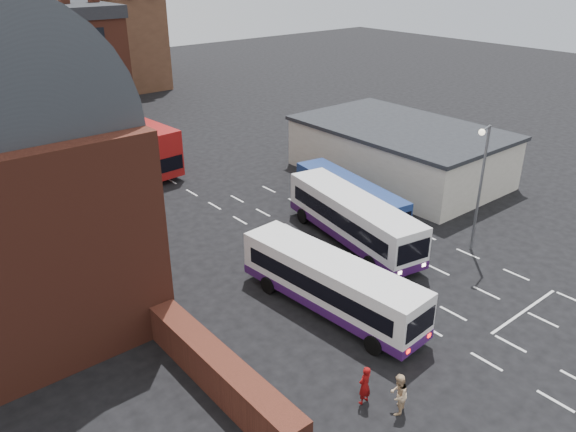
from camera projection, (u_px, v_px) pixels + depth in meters
ground at (416, 321)px, 27.98m from camera, size 180.00×180.00×0.00m
forecourt_wall at (221, 374)px, 23.10m from camera, size 1.20×10.00×1.80m
cream_building at (399, 151)px, 45.51m from camera, size 10.40×16.40×4.25m
brick_terrace at (4, 81)px, 54.32m from camera, size 22.00×10.00×11.00m
castle_keep at (56, 42)px, 75.01m from camera, size 22.00×22.00×12.00m
bus_white_outbound at (331, 281)px, 28.18m from camera, size 3.30×10.76×2.89m
bus_white_inbound at (353, 216)px, 34.96m from camera, size 4.39×11.41×3.04m
bus_blue at (349, 197)px, 38.24m from camera, size 3.81×10.27×2.74m
bus_red_double at (137, 143)px, 47.20m from camera, size 3.19×10.52×4.15m
street_lamp at (480, 178)px, 32.52m from camera, size 1.59×0.61×8.03m
pedestrian_red at (365, 385)px, 22.54m from camera, size 0.67×0.47×1.77m
pedestrian_beige at (398, 394)px, 22.04m from camera, size 1.09×1.00×1.81m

